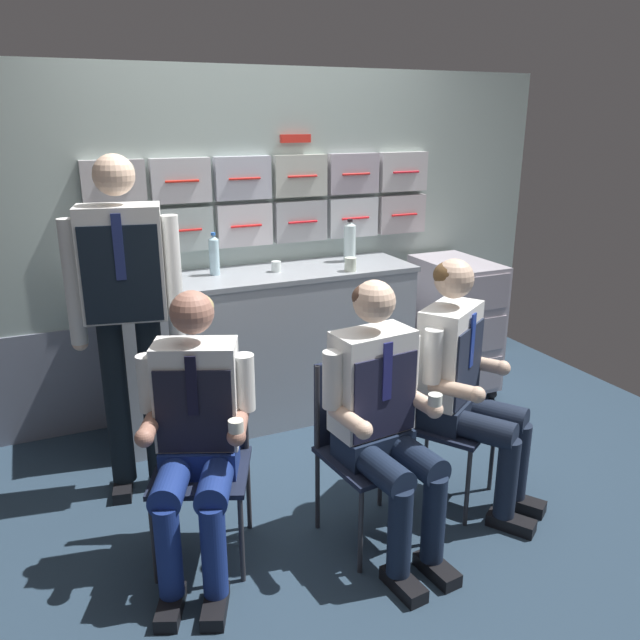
% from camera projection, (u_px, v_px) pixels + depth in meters
% --- Properties ---
extents(ground, '(4.80, 4.80, 0.04)m').
position_uv_depth(ground, '(350.00, 504.00, 3.24)').
color(ground, '#26394A').
extents(galley_bulkhead, '(4.20, 0.14, 2.15)m').
position_uv_depth(galley_bulkhead, '(258.00, 245.00, 4.10)').
color(galley_bulkhead, '#A1B3AC').
rests_on(galley_bulkhead, ground).
extents(galley_counter, '(1.92, 0.53, 0.95)m').
position_uv_depth(galley_counter, '(264.00, 346.00, 4.01)').
color(galley_counter, '#A4AAB2').
rests_on(galley_counter, ground).
extents(service_trolley, '(0.40, 0.65, 0.93)m').
position_uv_depth(service_trolley, '(454.00, 322.00, 4.43)').
color(service_trolley, black).
rests_on(service_trolley, ground).
extents(folding_chair_left, '(0.52, 0.52, 0.82)m').
position_uv_depth(folding_chair_left, '(203.00, 442.00, 2.79)').
color(folding_chair_left, '#2D2D33').
rests_on(folding_chair_left, ground).
extents(crew_member_left, '(0.53, 0.65, 1.21)m').
position_uv_depth(crew_member_left, '(196.00, 428.00, 2.58)').
color(crew_member_left, black).
rests_on(crew_member_left, ground).
extents(folding_chair_right, '(0.44, 0.44, 0.82)m').
position_uv_depth(folding_chair_right, '(361.00, 430.00, 2.89)').
color(folding_chair_right, '#2D2D33').
rests_on(folding_chair_right, ground).
extents(crew_member_right, '(0.48, 0.62, 1.22)m').
position_uv_depth(crew_member_right, '(383.00, 411.00, 2.71)').
color(crew_member_right, black).
rests_on(crew_member_right, ground).
extents(folding_chair_by_counter, '(0.55, 0.55, 0.82)m').
position_uv_depth(folding_chair_by_counter, '(431.00, 402.00, 3.18)').
color(folding_chair_by_counter, '#2D2D33').
rests_on(folding_chair_by_counter, ground).
extents(crew_member_by_counter, '(0.60, 0.67, 1.24)m').
position_uv_depth(crew_member_by_counter, '(464.00, 376.00, 3.04)').
color(crew_member_by_counter, black).
rests_on(crew_member_by_counter, ground).
extents(crew_member_standing, '(0.53, 0.32, 1.70)m').
position_uv_depth(crew_member_standing, '(126.00, 301.00, 3.04)').
color(crew_member_standing, black).
rests_on(crew_member_standing, ground).
extents(water_bottle_blue_cap, '(0.06, 0.06, 0.25)m').
position_uv_depth(water_bottle_blue_cap, '(214.00, 255.00, 3.78)').
color(water_bottle_blue_cap, '#ADD5E4').
rests_on(water_bottle_blue_cap, galley_counter).
extents(water_bottle_short, '(0.08, 0.08, 0.28)m').
position_uv_depth(water_bottle_short, '(350.00, 241.00, 4.13)').
color(water_bottle_short, silver).
rests_on(water_bottle_short, galley_counter).
extents(water_bottle_clear, '(0.06, 0.06, 0.28)m').
position_uv_depth(water_bottle_clear, '(129.00, 265.00, 3.48)').
color(water_bottle_clear, silver).
rests_on(water_bottle_clear, galley_counter).
extents(espresso_cup_small, '(0.07, 0.07, 0.07)m').
position_uv_depth(espresso_cup_small, '(147.00, 279.00, 3.55)').
color(espresso_cup_small, navy).
rests_on(espresso_cup_small, galley_counter).
extents(paper_cup_tan, '(0.06, 0.06, 0.06)m').
position_uv_depth(paper_cup_tan, '(123.00, 287.00, 3.42)').
color(paper_cup_tan, tan).
rests_on(paper_cup_tan, galley_counter).
extents(coffee_cup_spare, '(0.07, 0.07, 0.08)m').
position_uv_depth(coffee_cup_spare, '(350.00, 264.00, 3.89)').
color(coffee_cup_spare, silver).
rests_on(coffee_cup_spare, galley_counter).
extents(coffee_cup_white, '(0.06, 0.06, 0.06)m').
position_uv_depth(coffee_cup_white, '(276.00, 266.00, 3.88)').
color(coffee_cup_white, white).
rests_on(coffee_cup_white, galley_counter).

